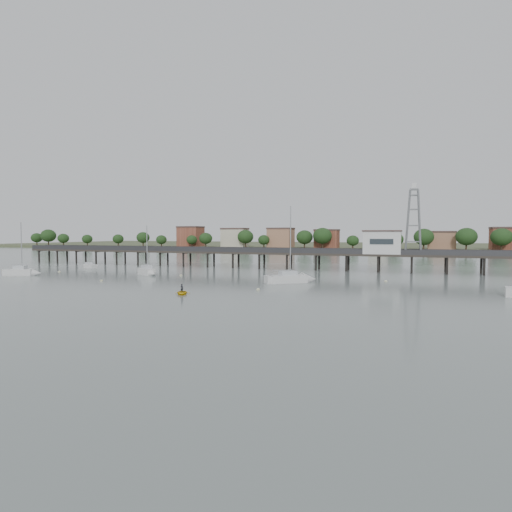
{
  "coord_description": "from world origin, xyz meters",
  "views": [
    {
      "loc": [
        30.82,
        -39.39,
        8.53
      ],
      "look_at": [
        1.49,
        42.0,
        4.0
      ],
      "focal_mm": 30.0,
      "sensor_mm": 36.0,
      "label": 1
    }
  ],
  "objects_px": {
    "lattice_tower": "(414,222)",
    "sailboat_b": "(148,272)",
    "pier": "(275,253)",
    "yellow_dinghy": "(182,294)",
    "sailboat_c": "(295,279)",
    "white_tender": "(90,266)",
    "sailboat_a": "(25,272)"
  },
  "relations": [
    {
      "from": "sailboat_c",
      "to": "yellow_dinghy",
      "type": "height_order",
      "value": "sailboat_c"
    },
    {
      "from": "sailboat_a",
      "to": "yellow_dinghy",
      "type": "bearing_deg",
      "value": -36.78
    },
    {
      "from": "sailboat_b",
      "to": "yellow_dinghy",
      "type": "relative_size",
      "value": 3.52
    },
    {
      "from": "pier",
      "to": "white_tender",
      "type": "xyz_separation_m",
      "value": [
        -43.78,
        -13.85,
        -3.31
      ]
    },
    {
      "from": "lattice_tower",
      "to": "yellow_dinghy",
      "type": "bearing_deg",
      "value": -123.39
    },
    {
      "from": "lattice_tower",
      "to": "sailboat_a",
      "type": "bearing_deg",
      "value": -155.84
    },
    {
      "from": "lattice_tower",
      "to": "sailboat_c",
      "type": "relative_size",
      "value": 1.1
    },
    {
      "from": "sailboat_b",
      "to": "yellow_dinghy",
      "type": "distance_m",
      "value": 30.36
    },
    {
      "from": "pier",
      "to": "yellow_dinghy",
      "type": "height_order",
      "value": "pier"
    },
    {
      "from": "pier",
      "to": "white_tender",
      "type": "relative_size",
      "value": 34.56
    },
    {
      "from": "pier",
      "to": "sailboat_a",
      "type": "relative_size",
      "value": 13.19
    },
    {
      "from": "sailboat_b",
      "to": "white_tender",
      "type": "bearing_deg",
      "value": -170.91
    },
    {
      "from": "sailboat_a",
      "to": "white_tender",
      "type": "height_order",
      "value": "sailboat_a"
    },
    {
      "from": "sailboat_c",
      "to": "yellow_dinghy",
      "type": "xyz_separation_m",
      "value": [
        -11.34,
        -19.68,
        -0.64
      ]
    },
    {
      "from": "lattice_tower",
      "to": "yellow_dinghy",
      "type": "height_order",
      "value": "lattice_tower"
    },
    {
      "from": "lattice_tower",
      "to": "white_tender",
      "type": "xyz_separation_m",
      "value": [
        -75.28,
        -13.85,
        -10.62
      ]
    },
    {
      "from": "lattice_tower",
      "to": "sailboat_b",
      "type": "distance_m",
      "value": 57.77
    },
    {
      "from": "sailboat_a",
      "to": "yellow_dinghy",
      "type": "relative_size",
      "value": 3.76
    },
    {
      "from": "lattice_tower",
      "to": "sailboat_b",
      "type": "height_order",
      "value": "lattice_tower"
    },
    {
      "from": "sailboat_c",
      "to": "yellow_dinghy",
      "type": "bearing_deg",
      "value": -157.2
    },
    {
      "from": "pier",
      "to": "sailboat_b",
      "type": "bearing_deg",
      "value": -129.16
    },
    {
      "from": "pier",
      "to": "sailboat_b",
      "type": "relative_size",
      "value": 14.09
    },
    {
      "from": "lattice_tower",
      "to": "white_tender",
      "type": "bearing_deg",
      "value": -169.57
    },
    {
      "from": "sailboat_b",
      "to": "lattice_tower",
      "type": "bearing_deg",
      "value": 58.15
    },
    {
      "from": "lattice_tower",
      "to": "sailboat_c",
      "type": "bearing_deg",
      "value": -125.74
    },
    {
      "from": "sailboat_c",
      "to": "yellow_dinghy",
      "type": "distance_m",
      "value": 22.73
    },
    {
      "from": "pier",
      "to": "lattice_tower",
      "type": "relative_size",
      "value": 9.68
    },
    {
      "from": "pier",
      "to": "sailboat_a",
      "type": "distance_m",
      "value": 54.73
    },
    {
      "from": "sailboat_b",
      "to": "pier",
      "type": "bearing_deg",
      "value": 83.6
    },
    {
      "from": "pier",
      "to": "sailboat_b",
      "type": "distance_m",
      "value": 31.57
    },
    {
      "from": "sailboat_c",
      "to": "sailboat_b",
      "type": "relative_size",
      "value": 1.32
    },
    {
      "from": "pier",
      "to": "white_tender",
      "type": "bearing_deg",
      "value": -162.44
    }
  ]
}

